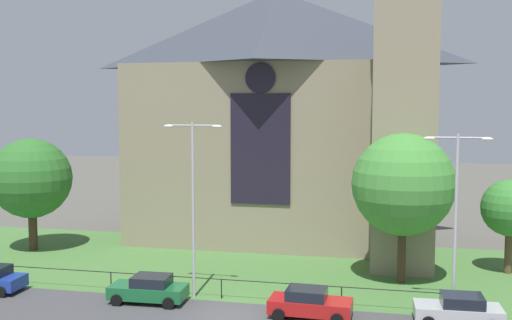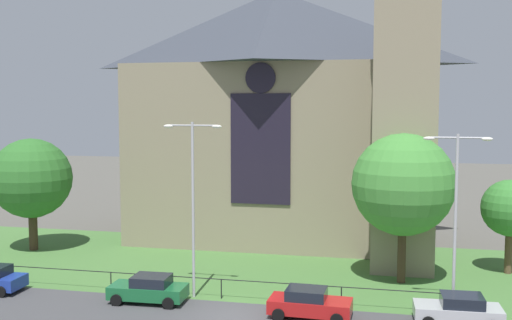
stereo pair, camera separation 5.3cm
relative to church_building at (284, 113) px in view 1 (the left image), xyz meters
The scene contains 12 objects.
ground 13.35m from the church_building, 86.37° to the right, with size 160.00×160.00×0.00m, color #56544C.
grass_verge 14.70m from the church_building, 87.06° to the right, with size 120.00×20.00×0.01m, color #477538.
church_building is the anchor object (origin of this frame).
iron_railing 18.53m from the church_building, 92.77° to the right, with size 26.91×0.07×1.13m.
tree_right_near 14.63m from the church_building, 49.13° to the right, with size 6.23×6.23×9.18m.
tree_right_far 18.44m from the church_building, 23.72° to the right, with size 3.65×3.65×6.11m.
tree_left_far 19.98m from the church_building, 156.13° to the right, with size 5.94×5.94×8.41m.
streetlamp_near 16.79m from the church_building, 98.33° to the right, with size 3.37×0.26×9.93m.
streetlamp_far 20.37m from the church_building, 54.06° to the right, with size 3.37×0.26×9.41m.
parked_car_green 20.42m from the church_building, 104.42° to the right, with size 4.26×2.13×1.51m.
parked_car_red 20.83m from the church_building, 76.07° to the right, with size 4.26×2.14×1.51m.
parked_car_silver 23.11m from the church_building, 55.87° to the right, with size 4.27×2.16×1.51m.
Camera 1 is at (7.73, -29.69, 10.82)m, focal length 42.69 mm.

